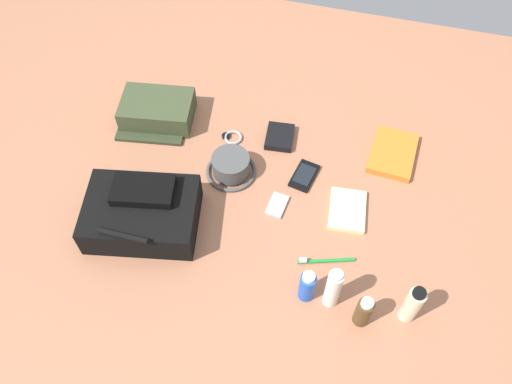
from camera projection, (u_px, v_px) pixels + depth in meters
ground_plane at (256, 201)px, 1.66m from camera, size 2.64×2.02×0.02m
backpack at (142, 213)px, 1.55m from camera, size 0.37×0.29×0.13m
toiletry_pouch at (157, 111)px, 1.81m from camera, size 0.26×0.24×0.08m
bucket_hat at (231, 166)px, 1.68m from camera, size 0.16×0.16×0.07m
lotion_bottle at (412, 304)px, 1.37m from camera, size 0.05×0.05×0.15m
cologne_bottle at (364, 312)px, 1.38m from camera, size 0.04×0.04×0.12m
toothpaste_tube at (333, 288)px, 1.39m from camera, size 0.04×0.04×0.17m
deodorant_spray at (307, 286)px, 1.42m from camera, size 0.04×0.04×0.12m
paperback_novel at (393, 154)px, 1.74m from camera, size 0.15×0.20×0.02m
cell_phone at (304, 176)px, 1.69m from camera, size 0.09×0.12×0.01m
media_player at (277, 205)px, 1.63m from camera, size 0.06×0.09×0.01m
wristwatch at (232, 137)px, 1.78m from camera, size 0.07×0.06×0.01m
toothbrush at (323, 261)px, 1.52m from camera, size 0.16×0.06×0.02m
wallet at (280, 137)px, 1.78m from camera, size 0.10×0.12×0.02m
notepad at (347, 210)px, 1.62m from camera, size 0.12×0.16×0.02m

